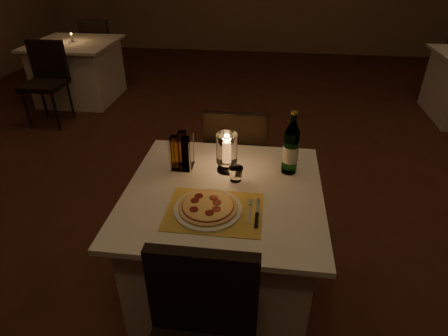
# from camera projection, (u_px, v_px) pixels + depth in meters

# --- Properties ---
(floor) EXTENTS (8.00, 10.00, 0.02)m
(floor) POSITION_uv_depth(u_px,v_px,m) (245.00, 218.00, 2.89)
(floor) COLOR #4C2418
(floor) RESTS_ON ground
(main_table) EXTENTS (1.00, 1.00, 0.74)m
(main_table) POSITION_uv_depth(u_px,v_px,m) (224.00, 244.00, 2.10)
(main_table) COLOR silver
(main_table) RESTS_ON ground
(chair_far) EXTENTS (0.42, 0.42, 0.90)m
(chair_far) POSITION_uv_depth(u_px,v_px,m) (236.00, 154.00, 2.61)
(chair_far) COLOR black
(chair_far) RESTS_ON ground
(placemat) EXTENTS (0.45, 0.34, 0.00)m
(placemat) POSITION_uv_depth(u_px,v_px,m) (214.00, 211.00, 1.75)
(placemat) COLOR gold
(placemat) RESTS_ON main_table
(plate) EXTENTS (0.32, 0.32, 0.01)m
(plate) POSITION_uv_depth(u_px,v_px,m) (208.00, 209.00, 1.75)
(plate) COLOR white
(plate) RESTS_ON placemat
(pizza) EXTENTS (0.28, 0.28, 0.02)m
(pizza) POSITION_uv_depth(u_px,v_px,m) (208.00, 206.00, 1.74)
(pizza) COLOR #D8B77F
(pizza) RESTS_ON plate
(fork) EXTENTS (0.02, 0.18, 0.00)m
(fork) POSITION_uv_depth(u_px,v_px,m) (250.00, 209.00, 1.76)
(fork) COLOR silver
(fork) RESTS_ON placemat
(knife) EXTENTS (0.02, 0.22, 0.01)m
(knife) POSITION_uv_depth(u_px,v_px,m) (257.00, 217.00, 1.71)
(knife) COLOR black
(knife) RESTS_ON placemat
(tumbler) EXTENTS (0.08, 0.08, 0.08)m
(tumbler) POSITION_uv_depth(u_px,v_px,m) (236.00, 174.00, 1.96)
(tumbler) COLOR white
(tumbler) RESTS_ON main_table
(water_bottle) EXTENTS (0.09, 0.09, 0.35)m
(water_bottle) POSITION_uv_depth(u_px,v_px,m) (291.00, 149.00, 1.98)
(water_bottle) COLOR #579B53
(water_bottle) RESTS_ON main_table
(hurricane_candle) EXTENTS (0.11, 0.11, 0.22)m
(hurricane_candle) POSITION_uv_depth(u_px,v_px,m) (227.00, 150.00, 2.00)
(hurricane_candle) COLOR white
(hurricane_candle) RESTS_ON main_table
(cruet_caddy) EXTENTS (0.12, 0.12, 0.21)m
(cruet_caddy) POSITION_uv_depth(u_px,v_px,m) (181.00, 153.00, 2.04)
(cruet_caddy) COLOR white
(cruet_caddy) RESTS_ON main_table
(neighbor_table_left) EXTENTS (1.00, 1.00, 0.74)m
(neighbor_table_left) POSITION_uv_depth(u_px,v_px,m) (79.00, 71.00, 4.84)
(neighbor_table_left) COLOR silver
(neighbor_table_left) RESTS_ON ground
(neighbor_chair_la) EXTENTS (0.42, 0.42, 0.90)m
(neighbor_chair_la) POSITION_uv_depth(u_px,v_px,m) (46.00, 75.00, 4.15)
(neighbor_chair_la) COLOR black
(neighbor_chair_la) RESTS_ON ground
(neighbor_chair_lb) EXTENTS (0.42, 0.42, 0.90)m
(neighbor_chair_lb) POSITION_uv_depth(u_px,v_px,m) (99.00, 44.00, 5.36)
(neighbor_chair_lb) COLOR black
(neighbor_chair_lb) RESTS_ON ground
(neighbor_candle_left) EXTENTS (0.03, 0.03, 0.11)m
(neighbor_candle_left) POSITION_uv_depth(u_px,v_px,m) (72.00, 38.00, 4.63)
(neighbor_candle_left) COLOR white
(neighbor_candle_left) RESTS_ON neighbor_table_left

